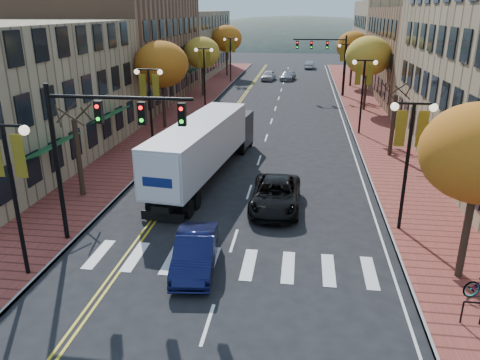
% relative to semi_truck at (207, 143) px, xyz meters
% --- Properties ---
extents(ground, '(200.00, 200.00, 0.00)m').
position_rel_semi_truck_xyz_m(ground, '(2.87, -12.25, -2.17)').
color(ground, black).
rests_on(ground, ground).
extents(sidewalk_left, '(4.00, 85.00, 0.15)m').
position_rel_semi_truck_xyz_m(sidewalk_left, '(-6.13, 20.25, -2.09)').
color(sidewalk_left, brown).
rests_on(sidewalk_left, ground).
extents(sidewalk_right, '(4.00, 85.00, 0.15)m').
position_rel_semi_truck_xyz_m(sidewalk_right, '(11.87, 20.25, -2.09)').
color(sidewalk_right, brown).
rests_on(sidewalk_right, ground).
extents(building_left_mid, '(12.00, 24.00, 11.00)m').
position_rel_semi_truck_xyz_m(building_left_mid, '(-14.13, 23.75, 3.33)').
color(building_left_mid, brown).
rests_on(building_left_mid, ground).
extents(building_left_far, '(12.00, 26.00, 9.50)m').
position_rel_semi_truck_xyz_m(building_left_far, '(-14.13, 48.75, 2.58)').
color(building_left_far, '#9E8966').
rests_on(building_left_far, ground).
extents(building_right_mid, '(15.00, 24.00, 10.00)m').
position_rel_semi_truck_xyz_m(building_right_mid, '(21.37, 29.75, 2.83)').
color(building_right_mid, brown).
rests_on(building_right_mid, ground).
extents(building_right_far, '(15.00, 20.00, 11.00)m').
position_rel_semi_truck_xyz_m(building_right_far, '(21.37, 51.75, 3.33)').
color(building_right_far, '#9E8966').
rests_on(building_right_far, ground).
extents(tree_left_a, '(0.28, 0.28, 4.20)m').
position_rel_semi_truck_xyz_m(tree_left_a, '(-6.13, -4.25, 0.08)').
color(tree_left_a, '#382619').
rests_on(tree_left_a, sidewalk_left).
extents(tree_left_b, '(4.48, 4.48, 7.21)m').
position_rel_semi_truck_xyz_m(tree_left_b, '(-6.13, 11.75, 3.28)').
color(tree_left_b, '#382619').
rests_on(tree_left_b, sidewalk_left).
extents(tree_left_c, '(4.16, 4.16, 6.69)m').
position_rel_semi_truck_xyz_m(tree_left_c, '(-6.13, 27.75, 2.89)').
color(tree_left_c, '#382619').
rests_on(tree_left_c, sidewalk_left).
extents(tree_left_d, '(4.61, 4.61, 7.42)m').
position_rel_semi_truck_xyz_m(tree_left_d, '(-6.13, 45.75, 3.43)').
color(tree_left_d, '#382619').
rests_on(tree_left_d, sidewalk_left).
extents(tree_right_b, '(0.28, 0.28, 4.20)m').
position_rel_semi_truck_xyz_m(tree_right_b, '(11.87, 5.75, 0.08)').
color(tree_right_b, '#382619').
rests_on(tree_right_b, sidewalk_right).
extents(tree_right_c, '(4.48, 4.48, 7.21)m').
position_rel_semi_truck_xyz_m(tree_right_c, '(11.87, 21.75, 3.28)').
color(tree_right_c, '#382619').
rests_on(tree_right_c, sidewalk_right).
extents(tree_right_d, '(4.35, 4.35, 7.00)m').
position_rel_semi_truck_xyz_m(tree_right_d, '(11.87, 37.75, 3.12)').
color(tree_right_d, '#382619').
rests_on(tree_right_d, sidewalk_right).
extents(lamp_left_a, '(1.96, 0.36, 6.05)m').
position_rel_semi_truck_xyz_m(lamp_left_a, '(-4.63, -12.25, 2.12)').
color(lamp_left_a, black).
rests_on(lamp_left_a, ground).
extents(lamp_left_b, '(1.96, 0.36, 6.05)m').
position_rel_semi_truck_xyz_m(lamp_left_b, '(-4.63, 3.75, 2.12)').
color(lamp_left_b, black).
rests_on(lamp_left_b, ground).
extents(lamp_left_c, '(1.96, 0.36, 6.05)m').
position_rel_semi_truck_xyz_m(lamp_left_c, '(-4.63, 21.75, 2.12)').
color(lamp_left_c, black).
rests_on(lamp_left_c, ground).
extents(lamp_left_d, '(1.96, 0.36, 6.05)m').
position_rel_semi_truck_xyz_m(lamp_left_d, '(-4.63, 39.75, 2.12)').
color(lamp_left_d, black).
rests_on(lamp_left_d, ground).
extents(lamp_right_a, '(1.96, 0.36, 6.05)m').
position_rel_semi_truck_xyz_m(lamp_right_a, '(10.37, -6.25, 2.12)').
color(lamp_right_a, black).
rests_on(lamp_right_a, ground).
extents(lamp_right_b, '(1.96, 0.36, 6.05)m').
position_rel_semi_truck_xyz_m(lamp_right_b, '(10.37, 11.75, 2.12)').
color(lamp_right_b, black).
rests_on(lamp_right_b, ground).
extents(lamp_right_c, '(1.96, 0.36, 6.05)m').
position_rel_semi_truck_xyz_m(lamp_right_c, '(10.37, 29.75, 2.12)').
color(lamp_right_c, black).
rests_on(lamp_right_c, ground).
extents(traffic_mast_near, '(6.10, 0.35, 7.00)m').
position_rel_semi_truck_xyz_m(traffic_mast_near, '(-2.61, -9.25, 2.75)').
color(traffic_mast_near, black).
rests_on(traffic_mast_near, ground).
extents(traffic_mast_far, '(6.10, 0.34, 7.00)m').
position_rel_semi_truck_xyz_m(traffic_mast_far, '(8.34, 29.75, 2.75)').
color(traffic_mast_far, black).
rests_on(traffic_mast_far, ground).
extents(semi_truck, '(4.12, 15.02, 3.71)m').
position_rel_semi_truck_xyz_m(semi_truck, '(0.00, 0.00, 0.00)').
color(semi_truck, black).
rests_on(semi_truck, ground).
extents(navy_sedan, '(2.00, 4.53, 1.45)m').
position_rel_semi_truck_xyz_m(navy_sedan, '(1.69, -10.81, -1.45)').
color(navy_sedan, '#0D1035').
rests_on(navy_sedan, ground).
extents(black_suv, '(2.51, 5.39, 1.49)m').
position_rel_semi_truck_xyz_m(black_suv, '(4.47, -4.37, -1.42)').
color(black_suv, black).
rests_on(black_suv, ground).
extents(car_far_white, '(2.19, 4.31, 1.41)m').
position_rel_semi_truck_xyz_m(car_far_white, '(0.57, 42.30, -1.47)').
color(car_far_white, silver).
rests_on(car_far_white, ground).
extents(car_far_silver, '(2.42, 4.68, 1.30)m').
position_rel_semi_truck_xyz_m(car_far_silver, '(3.37, 42.83, -1.52)').
color(car_far_silver, '#93939A').
rests_on(car_far_silver, ground).
extents(car_far_oncoming, '(1.82, 4.13, 1.32)m').
position_rel_semi_truck_xyz_m(car_far_oncoming, '(6.59, 57.48, -1.51)').
color(car_far_oncoming, '#B9B8C1').
rests_on(car_far_oncoming, ground).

